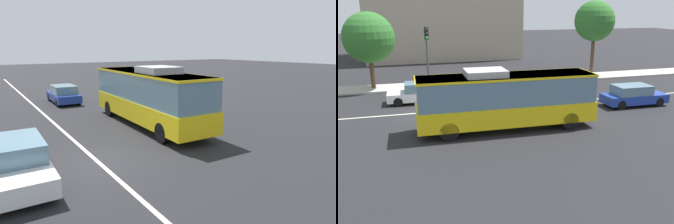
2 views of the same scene
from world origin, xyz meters
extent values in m
plane|color=black|center=(0.00, 0.00, 0.00)|extent=(160.00, 160.00, 0.00)
cube|color=silver|center=(0.00, 0.00, 0.01)|extent=(76.00, 0.16, 0.01)
cube|color=yellow|center=(3.99, -4.60, 0.98)|extent=(10.06, 2.74, 1.10)
cube|color=slate|center=(3.99, -4.60, 2.31)|extent=(9.86, 2.66, 1.58)
cube|color=yellow|center=(3.99, -4.60, 3.04)|extent=(9.96, 2.71, 0.12)
cube|color=#B2B2B2|center=(2.79, -4.57, 3.28)|extent=(2.24, 1.85, 0.36)
cylinder|color=black|center=(7.42, -3.58, 0.50)|extent=(1.01, 0.32, 1.00)
cylinder|color=black|center=(7.37, -5.78, 0.50)|extent=(1.01, 0.32, 1.00)
cylinder|color=black|center=(0.62, -3.41, 0.50)|extent=(1.01, 0.32, 1.00)
cylinder|color=black|center=(0.57, -5.61, 0.50)|extent=(1.01, 0.32, 1.00)
cube|color=#1E3899|center=(14.07, -2.28, 0.52)|extent=(4.52, 1.86, 0.60)
cube|color=slate|center=(13.82, -2.28, 1.14)|extent=(2.54, 1.69, 0.64)
cylinder|color=black|center=(15.58, -1.50, 0.32)|extent=(0.64, 0.23, 0.64)
cylinder|color=black|center=(15.55, -3.10, 0.32)|extent=(0.64, 0.23, 0.64)
cylinder|color=black|center=(12.58, -1.46, 0.32)|extent=(0.64, 0.23, 0.64)
cylinder|color=black|center=(12.55, -3.06, 0.32)|extent=(0.64, 0.23, 0.64)
cube|color=white|center=(-0.39, 2.85, 0.52)|extent=(4.55, 1.92, 0.60)
cube|color=slate|center=(-0.14, 2.84, 1.14)|extent=(2.56, 1.73, 0.64)
cylinder|color=black|center=(-1.92, 2.09, 0.32)|extent=(0.65, 0.24, 0.64)
cylinder|color=black|center=(1.08, 2.01, 0.32)|extent=(0.65, 0.24, 0.64)
camera|label=1|loc=(-10.85, 3.77, 4.43)|focal=31.89mm
camera|label=2|loc=(-1.62, -23.29, 6.71)|focal=38.45mm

